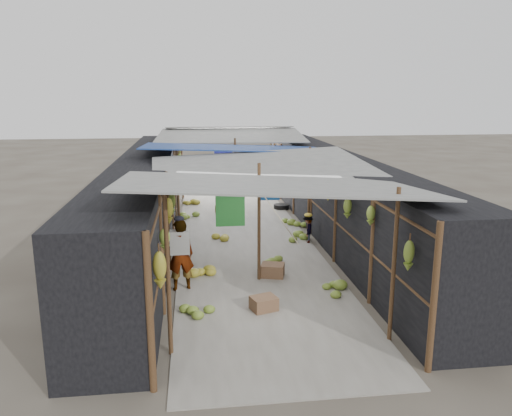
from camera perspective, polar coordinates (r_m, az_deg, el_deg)
name	(u,v)px	position (r m, az deg, el deg)	size (l,w,h in m)	color
ground	(283,347)	(8.44, 3.11, -15.53)	(80.00, 80.00, 0.00)	#6B6356
aisle_slab	(243,236)	(14.42, -1.49, -3.19)	(3.60, 16.00, 0.02)	#9E998E
stall_left	(146,200)	(14.15, -12.47, 0.94)	(1.40, 15.00, 2.30)	black
stall_right	(335,195)	(14.66, 9.05, 1.50)	(1.40, 15.00, 2.30)	black
crate_near	(264,304)	(9.60, 0.90, -10.90)	(0.46, 0.37, 0.28)	brown
crate_mid	(273,271)	(11.25, 1.91, -7.16)	(0.50, 0.40, 0.30)	brown
crate_back	(222,209)	(17.25, -3.87, -0.08)	(0.43, 0.35, 0.27)	brown
black_basin	(281,207)	(17.79, 2.90, 0.15)	(0.55, 0.55, 0.16)	black
vendor_elderly	(180,255)	(10.48, -8.65, -5.31)	(0.56, 0.37, 1.53)	white
shopper_blue	(235,194)	(16.40, -2.36, 1.60)	(0.77, 0.60, 1.59)	navy
vendor_seated	(308,229)	(13.74, 5.96, -2.43)	(0.51, 0.29, 0.78)	#453F3B
market_canopy	(243,152)	(14.28, -1.55, 6.46)	(5.62, 15.20, 2.77)	brown
hanging_bananas	(236,181)	(13.96, -2.31, 3.08)	(3.95, 14.15, 0.82)	#A09529
floor_bananas	(243,235)	(14.01, -1.48, -3.06)	(3.91, 9.84, 0.34)	#A09529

